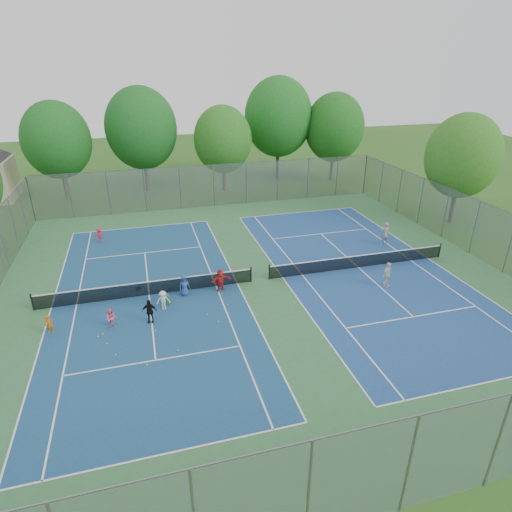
{
  "coord_description": "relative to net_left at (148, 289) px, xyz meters",
  "views": [
    {
      "loc": [
        -6.78,
        -23.37,
        13.02
      ],
      "look_at": [
        0.0,
        1.0,
        1.3
      ],
      "focal_mm": 30.0,
      "sensor_mm": 36.0,
      "label": 1
    }
  ],
  "objects": [
    {
      "name": "child_far_baseline",
      "position": [
        -3.24,
        9.48,
        0.11
      ],
      "size": [
        0.79,
        0.53,
        1.13
      ],
      "primitive_type": "imported",
      "rotation": [
        0.0,
        0.0,
        3.31
      ],
      "color": "red",
      "rests_on": "ground"
    },
    {
      "name": "tree_nc",
      "position": [
        9.0,
        21.0,
        4.94
      ],
      "size": [
        6.0,
        6.0,
        8.85
      ],
      "color": "#443326",
      "rests_on": "ground"
    },
    {
      "name": "tennis_ball_2",
      "position": [
        -2.51,
        -3.56,
        -0.42
      ],
      "size": [
        0.07,
        0.07,
        0.07
      ],
      "primitive_type": "sphere",
      "color": "#C4E435",
      "rests_on": "ground"
    },
    {
      "name": "tennis_ball_6",
      "position": [
        -0.41,
        -6.66,
        -0.42
      ],
      "size": [
        0.07,
        0.07,
        0.07
      ],
      "primitive_type": "sphere",
      "color": "yellow",
      "rests_on": "ground"
    },
    {
      "name": "net_right",
      "position": [
        14.0,
        0.0,
        0.0
      ],
      "size": [
        12.87,
        0.1,
        0.91
      ],
      "primitive_type": "cube",
      "color": "black",
      "rests_on": "ground"
    },
    {
      "name": "tree_nw",
      "position": [
        -7.0,
        22.0,
        5.44
      ],
      "size": [
        6.4,
        6.4,
        9.58
      ],
      "color": "#443326",
      "rests_on": "ground"
    },
    {
      "name": "student_a",
      "position": [
        -5.11,
        -2.64,
        0.08
      ],
      "size": [
        0.44,
        0.35,
        1.07
      ],
      "primitive_type": "imported",
      "rotation": [
        0.0,
        0.0,
        0.26
      ],
      "color": "#C55D12",
      "rests_on": "ground"
    },
    {
      "name": "court_left",
      "position": [
        0.0,
        0.0,
        -0.44
      ],
      "size": [
        10.97,
        23.77,
        0.01
      ],
      "primitive_type": "cube",
      "color": "navy",
      "rests_on": "court_pad"
    },
    {
      "name": "fence_east",
      "position": [
        23.0,
        0.0,
        1.54
      ],
      "size": [
        0.1,
        32.0,
        4.0
      ],
      "primitive_type": "cube",
      "rotation": [
        0.0,
        0.0,
        1.57
      ],
      "color": "gray",
      "rests_on": "ground"
    },
    {
      "name": "court_pad",
      "position": [
        7.0,
        0.0,
        -0.45
      ],
      "size": [
        32.0,
        32.0,
        0.01
      ],
      "primitive_type": "cube",
      "color": "#31683C",
      "rests_on": "ground"
    },
    {
      "name": "tree_nl",
      "position": [
        1.0,
        23.0,
        6.09
      ],
      "size": [
        7.2,
        7.2,
        10.69
      ],
      "color": "#443326",
      "rests_on": "ground"
    },
    {
      "name": "student_b",
      "position": [
        -2.04,
        -2.95,
        0.1
      ],
      "size": [
        0.61,
        0.51,
        1.11
      ],
      "primitive_type": "imported",
      "rotation": [
        0.0,
        0.0,
        -0.17
      ],
      "color": "#FD6289",
      "rests_on": "ground"
    },
    {
      "name": "tennis_ball_0",
      "position": [
        3.01,
        -3.14,
        -0.42
      ],
      "size": [
        0.07,
        0.07,
        0.07
      ],
      "primitive_type": "sphere",
      "color": "#C5D732",
      "rests_on": "ground"
    },
    {
      "name": "tennis_ball_5",
      "position": [
        1.08,
        -5.96,
        -0.42
      ],
      "size": [
        0.07,
        0.07,
        0.07
      ],
      "primitive_type": "sphere",
      "color": "#D0DB33",
      "rests_on": "ground"
    },
    {
      "name": "tennis_ball_11",
      "position": [
        4.26,
        -1.11,
        -0.42
      ],
      "size": [
        0.07,
        0.07,
        0.07
      ],
      "primitive_type": "sphere",
      "color": "#B6DC33",
      "rests_on": "ground"
    },
    {
      "name": "student_c",
      "position": [
        0.75,
        -1.84,
        0.13
      ],
      "size": [
        0.77,
        0.46,
        1.17
      ],
      "primitive_type": "imported",
      "rotation": [
        0.0,
        0.0,
        -0.04
      ],
      "color": "silver",
      "rests_on": "ground"
    },
    {
      "name": "ground",
      "position": [
        7.0,
        0.0,
        -0.46
      ],
      "size": [
        120.0,
        120.0,
        0.0
      ],
      "primitive_type": "plane",
      "color": "#2A571B",
      "rests_on": "ground"
    },
    {
      "name": "fence_south",
      "position": [
        7.0,
        -16.0,
        1.54
      ],
      "size": [
        32.0,
        0.1,
        4.0
      ],
      "primitive_type": "cube",
      "color": "gray",
      "rests_on": "ground"
    },
    {
      "name": "tennis_ball_3",
      "position": [
        -0.23,
        -2.52,
        -0.42
      ],
      "size": [
        0.07,
        0.07,
        0.07
      ],
      "primitive_type": "sphere",
      "color": "#A3C22D",
      "rests_on": "ground"
    },
    {
      "name": "instructor",
      "position": [
        17.8,
        3.11,
        0.44
      ],
      "size": [
        0.66,
        0.44,
        1.79
      ],
      "primitive_type": "imported",
      "rotation": [
        0.0,
        0.0,
        3.12
      ],
      "color": "gray",
      "rests_on": "ground"
    },
    {
      "name": "tennis_ball_9",
      "position": [
        -1.83,
        -5.5,
        -0.42
      ],
      "size": [
        0.07,
        0.07,
        0.07
      ],
      "primitive_type": "sphere",
      "color": "#C2E735",
      "rests_on": "ground"
    },
    {
      "name": "student_f",
      "position": [
        4.3,
        -0.6,
        0.26
      ],
      "size": [
        1.4,
        0.71,
        1.44
      ],
      "primitive_type": "imported",
      "rotation": [
        0.0,
        0.0,
        0.22
      ],
      "color": "red",
      "rests_on": "ground"
    },
    {
      "name": "ball_hopper",
      "position": [
        0.95,
        -1.34,
        -0.16
      ],
      "size": [
        0.37,
        0.37,
        0.59
      ],
      "primitive_type": "cube",
      "rotation": [
        0.0,
        0.0,
        -0.26
      ],
      "color": "#227E34",
      "rests_on": "ground"
    },
    {
      "name": "tree_nr",
      "position": [
        16.0,
        24.0,
        6.59
      ],
      "size": [
        7.6,
        7.6,
        11.42
      ],
      "color": "#443326",
      "rests_on": "ground"
    },
    {
      "name": "tree_ne",
      "position": [
        22.0,
        22.0,
        5.51
      ],
      "size": [
        6.6,
        6.6,
        9.77
      ],
      "color": "#443326",
      "rests_on": "ground"
    },
    {
      "name": "fence_north",
      "position": [
        7.0,
        16.0,
        1.54
      ],
      "size": [
        32.0,
        0.1,
        4.0
      ],
      "primitive_type": "cube",
      "color": "gray",
      "rests_on": "ground"
    },
    {
      "name": "ball_crate",
      "position": [
        -0.6,
        0.93,
        -0.32
      ],
      "size": [
        0.36,
        0.36,
        0.26
      ],
      "primitive_type": "cube",
      "rotation": [
        0.0,
        0.0,
        0.17
      ],
      "color": "#1633AB",
      "rests_on": "ground"
    },
    {
      "name": "student_d",
      "position": [
        -0.06,
        -3.0,
        0.24
      ],
      "size": [
        0.87,
        0.51,
        1.38
      ],
      "primitive_type": "imported",
      "rotation": [
        0.0,
        0.0,
        -0.23
      ],
      "color": "black",
      "rests_on": "ground"
    },
    {
      "name": "tennis_ball_7",
      "position": [
        0.14,
        -3.94,
        -0.42
      ],
      "size": [
        0.07,
        0.07,
        0.07
      ],
      "primitive_type": "sphere",
      "color": "#D0EF37",
      "rests_on": "ground"
    },
    {
      "name": "net_left",
      "position": [
        0.0,
        0.0,
        0.0
      ],
      "size": [
        12.87,
        0.1,
        0.91
      ],
      "primitive_type": "cube",
      "color": "black",
      "rests_on": "ground"
    },
    {
      "name": "tennis_ball_10",
      "position": [
        4.34,
        -2.43,
        -0.42
      ],
      "size": [
        0.07,
        0.07,
        0.07
      ],
      "primitive_type": "sphere",
      "color": "#C2D331",
      "rests_on": "ground"
    },
    {
      "name": "tennis_ball_4",
      "position": [
        -2.74,
        -3.71,
        -0.42
      ],
      "size": [
        0.07,
        0.07,
        0.07
      ],
      "primitive_type": "sphere",
      "color": "#C6F238",
      "rests_on": "ground"
    },
    {
      "name": "tennis_ball_8",
      "position": [
        3.48,
        -4.01,
        -0.42
      ],
      "size": [
        0.07,
        0.07,
        0.07
      ],
      "primitive_type": "sphere",
      "color": "#D2E435",
      "rests_on": "ground"
    },
    {
      "name": "court_right",
      "position": [
        14.0,
        0.0,
        -0.44
      ],
      "size": [
        10.97,
        23.77,
        0.01
      ],
      "primitive_type": "cube",
      "color": "navy",
      "rests_on": "court_pad"
    },
    {
      "name": "teen_court_b",
      "position": [
        14.38,
        -2.86,
        0.37
      ],
      "size": [
        1.04,
        0.83,
        1.66
      ],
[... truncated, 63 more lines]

